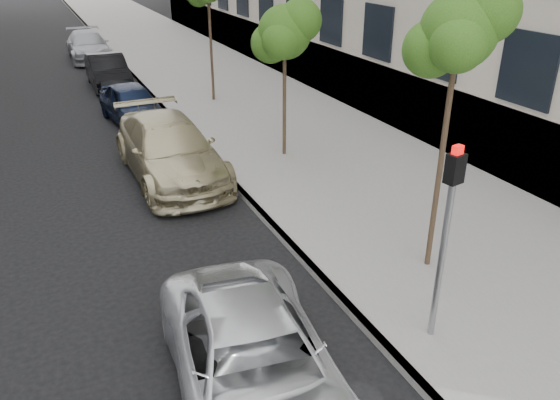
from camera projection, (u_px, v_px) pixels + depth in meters
ground at (315, 369)px, 8.03m from camera, size 160.00×160.00×0.00m
sidewalk at (178, 56)px, 29.32m from camera, size 6.40×72.00×0.14m
curb at (119, 61)px, 28.16m from camera, size 0.15×72.00×0.14m
tree_near at (460, 32)px, 8.56m from camera, size 1.61×1.41×5.08m
tree_mid at (286, 32)px, 14.28m from camera, size 1.75×1.55×4.25m
signal_pole at (447, 223)px, 7.71m from camera, size 0.27×0.22×3.11m
minivan at (255, 365)px, 7.20m from camera, size 2.66×4.79×1.27m
suv at (170, 149)px, 14.23m from camera, size 2.25×5.32×1.53m
sedan_blue at (132, 104)px, 18.54m from camera, size 1.99×4.05×1.33m
sedan_black at (108, 72)px, 23.02m from camera, size 1.45×4.16×1.37m
sedan_rear at (88, 46)px, 28.48m from camera, size 2.08×4.95×1.43m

